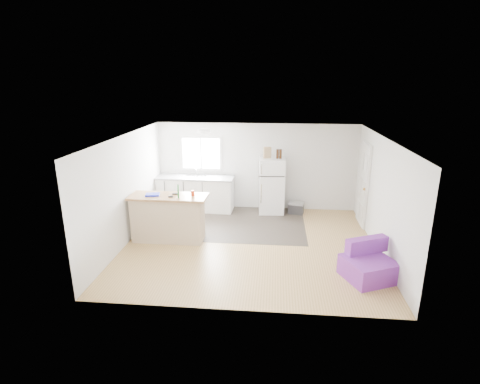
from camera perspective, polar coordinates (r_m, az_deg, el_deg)
name	(u,v)px	position (r m, az deg, el deg)	size (l,w,h in m)	color
room	(250,193)	(8.03, 1.58, -0.18)	(5.51, 5.01, 2.41)	#A27C44
vinyl_zone	(225,222)	(9.67, -2.27, -4.65)	(4.05, 2.50, 0.00)	#362F29
window	(201,153)	(10.54, -5.94, 5.87)	(1.18, 0.06, 0.98)	white
interior_door	(364,185)	(9.80, 18.32, 1.04)	(0.11, 0.92, 2.10)	white
ceiling_fixture	(204,131)	(9.10, -5.49, 9.29)	(0.30, 0.30, 0.07)	white
kitchen_cabinets	(196,193)	(10.52, -6.79, -0.15)	(2.16, 0.74, 1.24)	white
peninsula	(168,218)	(8.64, -10.88, -3.86)	(1.73, 0.67, 1.06)	#C2AA8C
refrigerator	(272,186)	(10.21, 4.82, 0.99)	(0.71, 0.68, 1.52)	white
cooler	(296,208)	(10.35, 8.52, -2.39)	(0.47, 0.36, 0.33)	#29292B
purple_seat	(368,265)	(7.44, 18.95, -10.49)	(1.09, 1.09, 0.69)	purple
cleaner_jug	(195,239)	(8.46, -6.90, -7.08)	(0.15, 0.12, 0.31)	silver
mop	(175,233)	(8.55, -9.92, -6.24)	(0.27, 0.39, 1.40)	green
red_cup	(193,193)	(8.35, -7.22, -0.16)	(0.08, 0.08, 0.12)	red
blue_tray	(153,195)	(8.55, -13.17, -0.38)	(0.30, 0.22, 0.04)	#1521CD
tool_a	(175,194)	(8.51, -9.82, -0.27)	(0.14, 0.05, 0.03)	black
tool_b	(171,197)	(8.33, -10.54, -0.70)	(0.10, 0.04, 0.03)	black
cardboard_box	(267,153)	(9.98, 4.18, 6.01)	(0.20, 0.10, 0.30)	#A5815E
bottle_left	(277,154)	(9.95, 5.73, 5.80)	(0.07, 0.07, 0.25)	#331A09
bottle_right	(280,154)	(9.96, 6.19, 5.79)	(0.07, 0.07, 0.25)	#331A09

